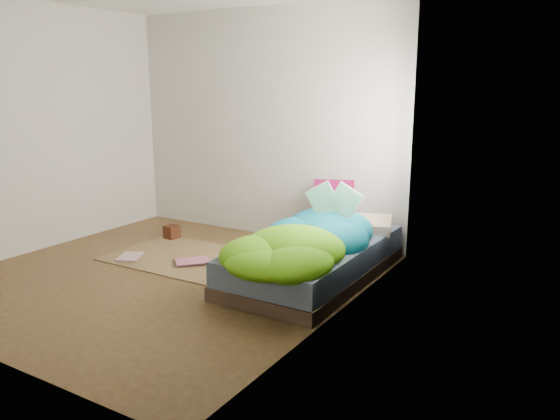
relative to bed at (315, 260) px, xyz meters
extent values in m
cube|color=#43321A|center=(-1.22, -0.72, -0.17)|extent=(3.50, 3.50, 0.00)
cube|color=silver|center=(-1.22, 1.03, 1.13)|extent=(3.50, 0.04, 2.60)
cube|color=silver|center=(-2.97, -0.72, 1.13)|extent=(0.04, 3.50, 2.60)
cube|color=silver|center=(0.53, -0.72, 1.13)|extent=(0.04, 3.50, 2.60)
cube|color=white|center=(0.52, 0.18, 1.23)|extent=(0.01, 1.00, 1.20)
cube|color=#3A2A20|center=(0.00, 0.00, -0.11)|extent=(1.00, 2.00, 0.12)
cube|color=#4B5E78|center=(0.00, 0.00, 0.06)|extent=(0.98, 1.96, 0.22)
cube|color=brown|center=(-1.37, -0.17, -0.16)|extent=(1.60, 1.10, 0.01)
cube|color=beige|center=(0.22, 0.62, 0.23)|extent=(0.59, 0.46, 0.12)
cube|color=#4D0526|center=(-0.24, 0.87, 0.38)|extent=(0.44, 0.27, 0.42)
cube|color=#38130C|center=(-2.02, 0.29, -0.08)|extent=(0.17, 0.17, 0.15)
imported|color=beige|center=(-1.97, -0.55, -0.15)|extent=(0.33, 0.37, 0.02)
imported|color=#C3708A|center=(-1.30, -0.22, -0.14)|extent=(0.40, 0.41, 0.03)
imported|color=tan|center=(-0.69, -0.56, -0.15)|extent=(0.34, 0.35, 0.02)
camera|label=1|loc=(2.21, -4.28, 1.58)|focal=35.00mm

